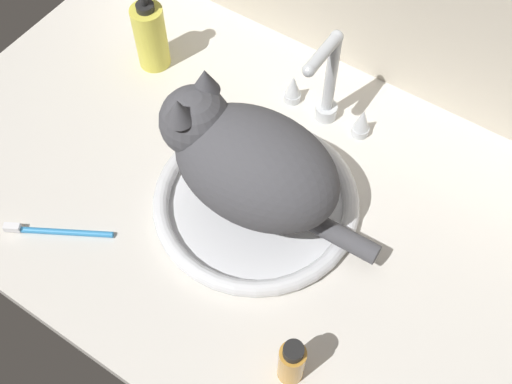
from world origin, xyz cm
name	(u,v)px	position (x,y,z in cm)	size (l,w,h in cm)	color
countertop	(255,203)	(0.00, 0.00, 1.50)	(120.25, 70.60, 3.00)	silver
backsplash_wall	(371,8)	(0.00, 36.50, 17.11)	(120.25, 2.40, 34.23)	beige
sink_basin	(256,201)	(0.84, -0.92, 4.20)	(34.03, 34.03, 2.71)	white
faucet	(327,89)	(0.84, 21.04, 10.92)	(17.38, 11.52, 20.45)	silver
cat	(244,159)	(-1.24, -0.97, 14.50)	(38.33, 19.17, 20.20)	#4C4C51
soap_pump_bottle	(150,35)	(-33.33, 15.25, 9.93)	(5.99, 5.99, 18.10)	#E5DB4C
amber_bottle	(292,362)	(20.33, -21.49, 7.88)	(3.74, 3.74, 10.46)	gold
toothbrush	(56,231)	(-22.97, -23.16, 3.62)	(15.73, 9.72, 1.70)	#338CD1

